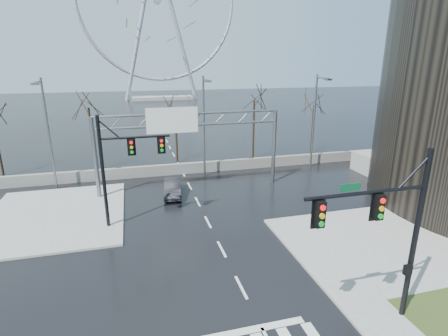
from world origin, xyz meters
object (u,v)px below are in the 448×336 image
object	(u,v)px
car	(173,188)
ferris_wheel	(158,7)
signal_mast_far	(119,161)
sign_gantry	(186,135)
signal_mast_near	(392,225)

from	to	relation	value
car	ferris_wheel	bearing A→B (deg)	92.93
signal_mast_far	sign_gantry	world-z (taller)	signal_mast_far
signal_mast_far	sign_gantry	xyz separation A→B (m)	(5.49, 6.00, 0.35)
signal_mast_far	car	distance (m)	7.74
sign_gantry	ferris_wheel	world-z (taller)	ferris_wheel
signal_mast_far	signal_mast_near	bearing A→B (deg)	-49.74
signal_mast_near	signal_mast_far	world-z (taller)	same
signal_mast_near	signal_mast_far	xyz separation A→B (m)	(-11.01, 13.00, -0.04)
signal_mast_near	sign_gantry	xyz separation A→B (m)	(-5.52, 19.00, 0.31)
signal_mast_near	signal_mast_far	bearing A→B (deg)	130.26
signal_mast_far	car	xyz separation A→B (m)	(4.08, 5.10, -4.14)
signal_mast_near	car	size ratio (longest dim) A/B	1.91
sign_gantry	car	distance (m)	4.79
signal_mast_near	ferris_wheel	world-z (taller)	ferris_wheel
car	signal_mast_far	bearing A→B (deg)	-120.89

